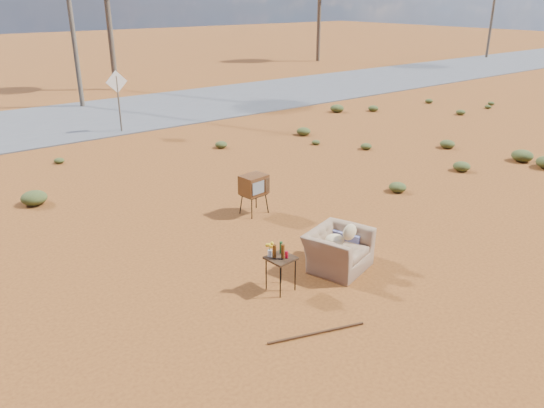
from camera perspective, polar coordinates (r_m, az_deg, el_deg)
ground at (r=9.62m, az=4.28°, el=-7.31°), size 140.00×140.00×0.00m
highway at (r=22.44m, az=-22.41°, el=8.11°), size 140.00×7.00×0.04m
armchair at (r=9.69m, az=7.31°, el=-4.22°), size 1.42×1.16×0.96m
tv_unit at (r=11.84m, az=-1.96°, el=2.02°), size 0.62×0.52×0.91m
side_table at (r=8.75m, az=0.69°, el=-5.62°), size 0.46×0.46×0.88m
rusty_bar at (r=8.02m, az=4.82°, el=-13.65°), size 1.46×0.52×0.04m
road_sign at (r=19.83m, az=-16.28°, el=11.65°), size 0.78×0.06×2.19m
utility_pole_center at (r=24.93m, az=-20.94°, el=19.15°), size 1.40×0.20×8.00m
utility_pole_east at (r=46.24m, az=22.79°, el=19.44°), size 1.40×0.20×8.00m
scrub_patch at (r=12.52m, az=-12.17°, el=0.02°), size 17.49×8.07×0.33m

